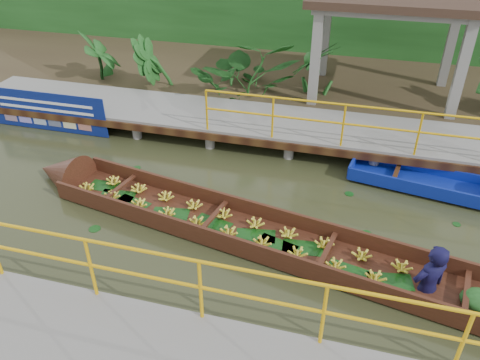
# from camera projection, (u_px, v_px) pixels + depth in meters

# --- Properties ---
(ground) EXTENTS (80.00, 80.00, 0.00)m
(ground) POSITION_uv_depth(u_px,v_px,m) (215.00, 215.00, 9.38)
(ground) COLOR #292E17
(ground) RESTS_ON ground
(land_strip) EXTENTS (30.00, 8.00, 0.45)m
(land_strip) POSITION_uv_depth(u_px,v_px,m) (284.00, 78.00, 15.36)
(land_strip) COLOR #372A1B
(land_strip) RESTS_ON ground
(far_dock) EXTENTS (16.00, 2.06, 1.66)m
(far_dock) POSITION_uv_depth(u_px,v_px,m) (256.00, 123.00, 11.91)
(far_dock) COLOR gray
(far_dock) RESTS_ON ground
(pavilion) EXTENTS (4.40, 3.00, 3.00)m
(pavilion) POSITION_uv_depth(u_px,v_px,m) (393.00, 9.00, 12.33)
(pavilion) COLOR gray
(pavilion) RESTS_ON ground
(foliage_backdrop) EXTENTS (30.00, 0.80, 4.00)m
(foliage_backdrop) POSITION_uv_depth(u_px,v_px,m) (300.00, 5.00, 16.44)
(foliage_backdrop) COLOR #194616
(foliage_backdrop) RESTS_ON ground
(vendor_boat) EXTENTS (11.15, 3.17, 2.21)m
(vendor_boat) POSITION_uv_depth(u_px,v_px,m) (280.00, 238.00, 8.44)
(vendor_boat) COLOR #331A0D
(vendor_boat) RESTS_ON ground
(moored_blue_boat) EXTENTS (3.49, 1.43, 0.81)m
(moored_blue_boat) POSITION_uv_depth(u_px,v_px,m) (458.00, 190.00, 9.90)
(moored_blue_boat) COLOR navy
(moored_blue_boat) RESTS_ON ground
(blue_banner) EXTENTS (3.43, 0.04, 1.07)m
(blue_banner) POSITION_uv_depth(u_px,v_px,m) (47.00, 111.00, 12.29)
(blue_banner) COLOR navy
(blue_banner) RESTS_ON ground
(tropical_plants) EXTENTS (14.20, 1.20, 1.50)m
(tropical_plants) POSITION_uv_depth(u_px,v_px,m) (304.00, 74.00, 12.85)
(tropical_plants) COLOR #194616
(tropical_plants) RESTS_ON ground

